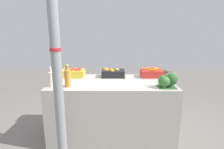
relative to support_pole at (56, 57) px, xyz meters
name	(u,v)px	position (x,y,z in m)	size (l,w,h in m)	color
ground_plane	(112,133)	(0.56, 0.68, -1.28)	(10.00, 10.00, 0.00)	slate
market_table	(112,108)	(0.56, 0.68, -0.86)	(1.72, 0.87, 0.83)	#B7B2A8
support_pole	(56,57)	(0.00, 0.00, 0.00)	(0.12, 0.12, 2.55)	gray
apple_crate	(73,72)	(-0.06, 0.95, -0.37)	(0.36, 0.24, 0.15)	gold
orange_crate	(112,73)	(0.56, 0.95, -0.38)	(0.36, 0.24, 0.15)	black
carrot_crate	(152,73)	(1.19, 0.95, -0.38)	(0.36, 0.24, 0.15)	red
broccoli_pile	(168,80)	(1.27, 0.40, -0.35)	(0.26, 0.20, 0.18)	#2D602D
juice_bottle_cloudy	(51,78)	(-0.22, 0.41, -0.33)	(0.07, 0.07, 0.26)	beige
juice_bottle_ruby	(59,79)	(-0.12, 0.41, -0.34)	(0.06, 0.06, 0.25)	#B2333D
juice_bottle_amber	(68,77)	(-0.01, 0.41, -0.32)	(0.08, 0.08, 0.29)	gold
sparrow_bird	(166,71)	(1.24, 0.40, -0.23)	(0.11, 0.10, 0.05)	#4C3D2D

